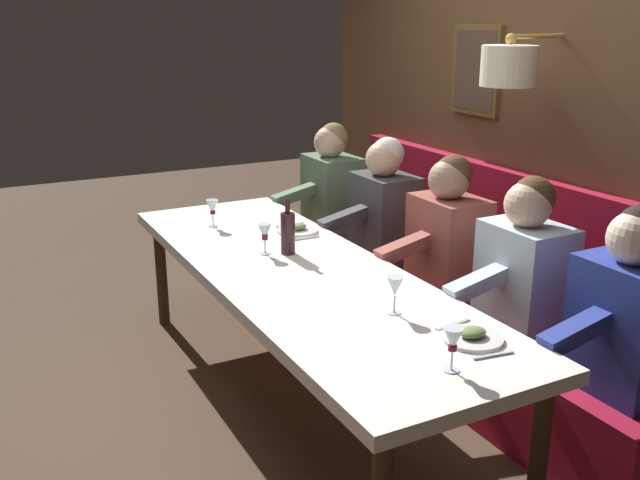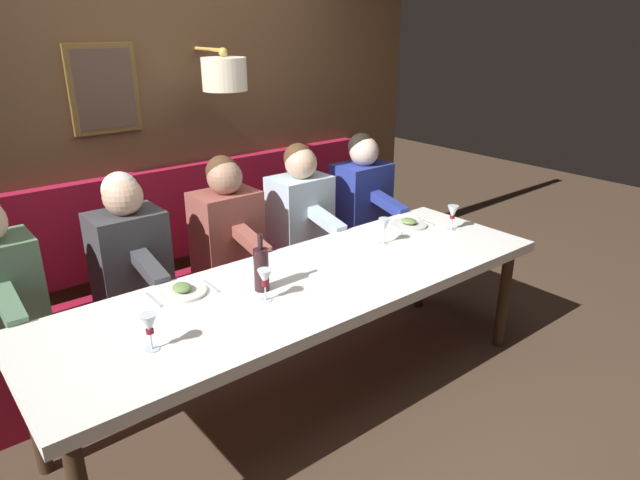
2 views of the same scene
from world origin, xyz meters
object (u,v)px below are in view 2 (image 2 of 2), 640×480
diner_nearest (362,189)px  dining_table (308,290)px  wine_bottle (261,269)px  diner_middle (227,222)px  diner_near (300,204)px  wine_glass_2 (453,213)px  wine_glass_0 (265,279)px  wine_glass_3 (149,325)px  diner_far (129,245)px  wine_glass_1 (384,226)px

diner_nearest → dining_table: bearing=126.1°
wine_bottle → diner_middle: bearing=-18.7°
diner_near → wine_glass_2: diner_near is taller
diner_middle → wine_glass_2: size_ratio=4.82×
diner_middle → wine_glass_0: (-0.94, 0.33, 0.04)m
wine_glass_0 → wine_glass_3: 0.61m
dining_table → diner_near: (0.88, -0.62, 0.13)m
diner_far → wine_glass_2: bearing=-115.8°
wine_glass_0 → wine_glass_3: same height
diner_near → diner_middle: (0.00, 0.59, 0.00)m
diner_middle → wine_glass_0: bearing=160.5°
diner_far → dining_table: bearing=-145.4°
diner_middle → wine_glass_3: 1.38m
diner_middle → diner_far: (0.00, 0.64, 0.00)m
diner_nearest → wine_bottle: bearing=119.5°
wine_glass_2 → wine_bottle: size_ratio=0.55×
wine_glass_1 → diner_far: bearing=59.1°
dining_table → wine_glass_1: bearing=-80.4°
dining_table → wine_glass_3: bearing=97.7°
diner_nearest → wine_glass_1: 0.94m
diner_middle → wine_glass_2: 1.45m
wine_glass_0 → wine_bottle: bearing=-25.4°
wine_glass_1 → wine_glass_3: 1.60m
diner_nearest → wine_glass_1: size_ratio=4.82×
diner_far → wine_glass_2: size_ratio=4.82×
diner_nearest → wine_glass_0: (-0.94, 1.51, 0.04)m
diner_near → wine_glass_2: 1.04m
diner_nearest → wine_glass_0: diner_nearest is taller
wine_glass_2 → wine_glass_3: same height
wine_glass_0 → wine_bottle: 0.12m
diner_near → wine_glass_3: diner_near is taller
diner_nearest → wine_glass_2: 0.87m
diner_nearest → wine_glass_2: bearing=179.0°
dining_table → diner_near: bearing=-35.2°
diner_far → wine_glass_1: (-0.77, -1.28, 0.04)m
wine_glass_1 → wine_glass_2: same height
diner_near → wine_glass_0: diner_near is taller
wine_glass_0 → wine_glass_3: (-0.07, 0.61, 0.00)m
diner_middle → wine_glass_1: 1.00m
diner_nearest → diner_middle: (0.00, 1.18, 0.00)m
wine_glass_1 → wine_glass_2: bearing=-101.1°
dining_table → wine_glass_0: 0.35m
wine_glass_1 → wine_glass_3: size_ratio=1.00×
diner_middle → wine_glass_1: size_ratio=4.82×
diner_far → diner_middle: bearing=-90.0°
wine_glass_3 → diner_nearest: bearing=-64.6°
wine_bottle → wine_glass_0: bearing=154.6°
diner_nearest → wine_glass_2: size_ratio=4.82×
dining_table → wine_glass_2: size_ratio=17.35×
wine_glass_1 → wine_glass_2: 0.53m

